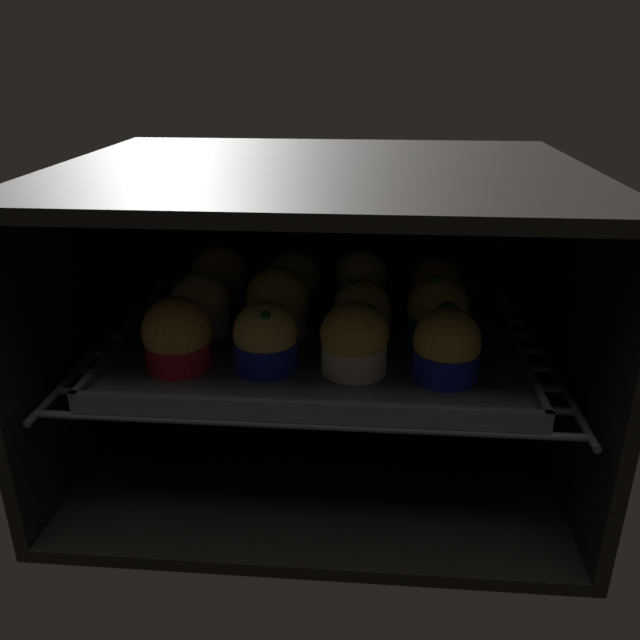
{
  "coord_description": "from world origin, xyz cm",
  "views": [
    {
      "loc": [
        5.79,
        -49.77,
        46.79
      ],
      "look_at": [
        0.0,
        21.22,
        17.12
      ],
      "focal_mm": 35.78,
      "sensor_mm": 36.0,
      "label": 1
    }
  ],
  "objects_px": {
    "muffin_row2_col2": "(361,281)",
    "muffin_row2_col3": "(436,287)",
    "muffin_row0_col0": "(177,336)",
    "muffin_row0_col2": "(355,341)",
    "baking_tray": "(320,338)",
    "muffin_row1_col0": "(200,307)",
    "muffin_row2_col1": "(293,282)",
    "muffin_row0_col1": "(265,339)",
    "muffin_row1_col3": "(438,312)",
    "muffin_row2_col0": "(220,277)",
    "muffin_row1_col1": "(278,304)",
    "muffin_row0_col3": "(447,347)",
    "muffin_row1_col2": "(361,312)"
  },
  "relations": [
    {
      "from": "muffin_row0_col3",
      "to": "muffin_row2_col0",
      "type": "relative_size",
      "value": 0.97
    },
    {
      "from": "muffin_row0_col0",
      "to": "muffin_row0_col1",
      "type": "distance_m",
      "value": 0.1
    },
    {
      "from": "muffin_row0_col2",
      "to": "muffin_row2_col1",
      "type": "distance_m",
      "value": 0.21
    },
    {
      "from": "muffin_row1_col2",
      "to": "muffin_row2_col1",
      "type": "distance_m",
      "value": 0.14
    },
    {
      "from": "baking_tray",
      "to": "muffin_row1_col0",
      "type": "xyz_separation_m",
      "value": [
        -0.15,
        -0.0,
        0.04
      ]
    },
    {
      "from": "muffin_row2_col0",
      "to": "muffin_row2_col3",
      "type": "bearing_deg",
      "value": -0.09
    },
    {
      "from": "muffin_row1_col0",
      "to": "muffin_row2_col1",
      "type": "bearing_deg",
      "value": 44.6
    },
    {
      "from": "muffin_row1_col0",
      "to": "muffin_row1_col2",
      "type": "xyz_separation_m",
      "value": [
        0.2,
        0.0,
        -0.0
      ]
    },
    {
      "from": "muffin_row1_col2",
      "to": "muffin_row1_col3",
      "type": "xyz_separation_m",
      "value": [
        0.09,
        -0.0,
        0.0
      ]
    },
    {
      "from": "muffin_row0_col0",
      "to": "muffin_row2_col1",
      "type": "height_order",
      "value": "muffin_row0_col0"
    },
    {
      "from": "muffin_row2_col0",
      "to": "muffin_row2_col3",
      "type": "relative_size",
      "value": 1.1
    },
    {
      "from": "muffin_row0_col1",
      "to": "muffin_row0_col3",
      "type": "height_order",
      "value": "muffin_row0_col3"
    },
    {
      "from": "muffin_row1_col0",
      "to": "muffin_row2_col2",
      "type": "distance_m",
      "value": 0.22
    },
    {
      "from": "muffin_row1_col3",
      "to": "muffin_row2_col1",
      "type": "xyz_separation_m",
      "value": [
        -0.19,
        0.1,
        -0.0
      ]
    },
    {
      "from": "baking_tray",
      "to": "muffin_row0_col3",
      "type": "height_order",
      "value": "muffin_row0_col3"
    },
    {
      "from": "muffin_row1_col0",
      "to": "muffin_row2_col0",
      "type": "height_order",
      "value": "muffin_row2_col0"
    },
    {
      "from": "muffin_row2_col0",
      "to": "muffin_row0_col2",
      "type": "bearing_deg",
      "value": -45.02
    },
    {
      "from": "baking_tray",
      "to": "muffin_row2_col2",
      "type": "xyz_separation_m",
      "value": [
        0.05,
        0.1,
        0.04
      ]
    },
    {
      "from": "muffin_row1_col0",
      "to": "muffin_row0_col3",
      "type": "bearing_deg",
      "value": -18.68
    },
    {
      "from": "muffin_row2_col2",
      "to": "muffin_row0_col3",
      "type": "bearing_deg",
      "value": -64.58
    },
    {
      "from": "muffin_row1_col1",
      "to": "muffin_row2_col2",
      "type": "bearing_deg",
      "value": 45.52
    },
    {
      "from": "muffin_row2_col1",
      "to": "muffin_row2_col2",
      "type": "relative_size",
      "value": 0.93
    },
    {
      "from": "muffin_row0_col0",
      "to": "muffin_row0_col2",
      "type": "bearing_deg",
      "value": 1.63
    },
    {
      "from": "muffin_row0_col0",
      "to": "muffin_row1_col0",
      "type": "relative_size",
      "value": 1.07
    },
    {
      "from": "muffin_row0_col0",
      "to": "muffin_row2_col0",
      "type": "bearing_deg",
      "value": 89.16
    },
    {
      "from": "muffin_row0_col2",
      "to": "muffin_row2_col0",
      "type": "height_order",
      "value": "muffin_row2_col0"
    },
    {
      "from": "muffin_row1_col2",
      "to": "muffin_row1_col3",
      "type": "relative_size",
      "value": 0.89
    },
    {
      "from": "muffin_row1_col1",
      "to": "muffin_row2_col0",
      "type": "height_order",
      "value": "muffin_row1_col1"
    },
    {
      "from": "muffin_row0_col1",
      "to": "muffin_row0_col2",
      "type": "bearing_deg",
      "value": 0.24
    },
    {
      "from": "muffin_row0_col2",
      "to": "muffin_row2_col1",
      "type": "xyz_separation_m",
      "value": [
        -0.09,
        0.19,
        -0.0
      ]
    },
    {
      "from": "muffin_row2_col0",
      "to": "muffin_row1_col3",
      "type": "bearing_deg",
      "value": -18.54
    },
    {
      "from": "baking_tray",
      "to": "muffin_row1_col0",
      "type": "bearing_deg",
      "value": -179.33
    },
    {
      "from": "muffin_row0_col3",
      "to": "muffin_row2_col0",
      "type": "xyz_separation_m",
      "value": [
        -0.28,
        0.19,
        0.0
      ]
    },
    {
      "from": "muffin_row1_col3",
      "to": "muffin_row0_col3",
      "type": "bearing_deg",
      "value": -89.79
    },
    {
      "from": "baking_tray",
      "to": "muffin_row0_col0",
      "type": "distance_m",
      "value": 0.18
    },
    {
      "from": "muffin_row0_col1",
      "to": "muffin_row2_col3",
      "type": "xyz_separation_m",
      "value": [
        0.2,
        0.19,
        -0.0
      ]
    },
    {
      "from": "muffin_row1_col0",
      "to": "muffin_row1_col3",
      "type": "distance_m",
      "value": 0.29
    },
    {
      "from": "muffin_row0_col0",
      "to": "baking_tray",
      "type": "bearing_deg",
      "value": 33.69
    },
    {
      "from": "muffin_row1_col1",
      "to": "muffin_row0_col3",
      "type": "bearing_deg",
      "value": -26.77
    },
    {
      "from": "muffin_row2_col2",
      "to": "muffin_row2_col3",
      "type": "bearing_deg",
      "value": -1.39
    },
    {
      "from": "muffin_row1_col2",
      "to": "muffin_row0_col2",
      "type": "bearing_deg",
      "value": -93.34
    },
    {
      "from": "muffin_row1_col0",
      "to": "muffin_row1_col3",
      "type": "relative_size",
      "value": 0.92
    },
    {
      "from": "baking_tray",
      "to": "muffin_row1_col1",
      "type": "bearing_deg",
      "value": -177.71
    },
    {
      "from": "muffin_row1_col2",
      "to": "muffin_row2_col0",
      "type": "relative_size",
      "value": 0.88
    },
    {
      "from": "muffin_row1_col0",
      "to": "muffin_row2_col0",
      "type": "bearing_deg",
      "value": 88.39
    },
    {
      "from": "muffin_row1_col3",
      "to": "muffin_row2_col3",
      "type": "height_order",
      "value": "muffin_row1_col3"
    },
    {
      "from": "muffin_row1_col3",
      "to": "muffin_row2_col1",
      "type": "height_order",
      "value": "muffin_row1_col3"
    },
    {
      "from": "muffin_row1_col0",
      "to": "muffin_row2_col3",
      "type": "xyz_separation_m",
      "value": [
        0.29,
        0.1,
        -0.0
      ]
    },
    {
      "from": "muffin_row0_col1",
      "to": "muffin_row1_col1",
      "type": "relative_size",
      "value": 0.89
    },
    {
      "from": "baking_tray",
      "to": "muffin_row1_col3",
      "type": "distance_m",
      "value": 0.15
    }
  ]
}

